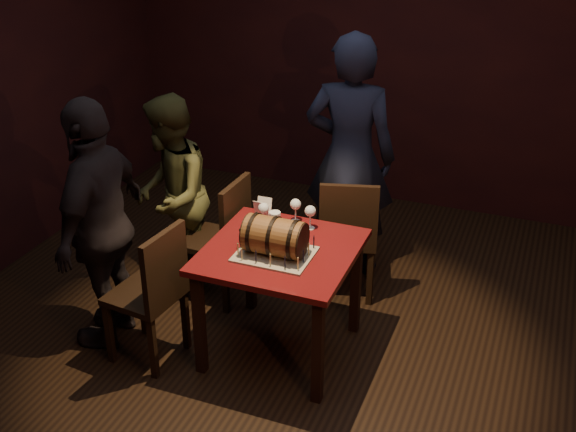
{
  "coord_description": "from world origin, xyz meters",
  "views": [
    {
      "loc": [
        1.32,
        -3.55,
        2.9
      ],
      "look_at": [
        -0.08,
        0.05,
        0.95
      ],
      "focal_mm": 45.0,
      "sensor_mm": 36.0,
      "label": 1
    }
  ],
  "objects_px": {
    "chair_left_rear": "(224,234)",
    "wine_glass_right": "(310,212)",
    "person_left_rear": "(171,196)",
    "person_back": "(350,157)",
    "wine_glass_mid": "(296,205)",
    "chair_left_front": "(154,288)",
    "pint_of_ale": "(275,223)",
    "person_left_front": "(101,225)",
    "pub_table": "(281,264)",
    "chair_back": "(348,233)",
    "barrel_cake": "(275,236)",
    "wine_glass_left": "(264,209)"
  },
  "relations": [
    {
      "from": "pub_table",
      "to": "wine_glass_left",
      "type": "relative_size",
      "value": 5.59
    },
    {
      "from": "wine_glass_left",
      "to": "chair_back",
      "type": "bearing_deg",
      "value": 51.16
    },
    {
      "from": "chair_back",
      "to": "wine_glass_mid",
      "type": "bearing_deg",
      "value": -122.61
    },
    {
      "from": "barrel_cake",
      "to": "person_left_rear",
      "type": "bearing_deg",
      "value": 151.71
    },
    {
      "from": "pint_of_ale",
      "to": "wine_glass_right",
      "type": "bearing_deg",
      "value": 37.83
    },
    {
      "from": "pub_table",
      "to": "wine_glass_mid",
      "type": "relative_size",
      "value": 5.59
    },
    {
      "from": "wine_glass_left",
      "to": "chair_back",
      "type": "relative_size",
      "value": 0.17
    },
    {
      "from": "wine_glass_right",
      "to": "chair_back",
      "type": "relative_size",
      "value": 0.17
    },
    {
      "from": "pint_of_ale",
      "to": "person_left_front",
      "type": "height_order",
      "value": "person_left_front"
    },
    {
      "from": "wine_glass_right",
      "to": "chair_left_rear",
      "type": "xyz_separation_m",
      "value": [
        -0.68,
        0.11,
        -0.35
      ]
    },
    {
      "from": "pub_table",
      "to": "wine_glass_right",
      "type": "xyz_separation_m",
      "value": [
        0.08,
        0.31,
        0.23
      ]
    },
    {
      "from": "person_back",
      "to": "chair_back",
      "type": "bearing_deg",
      "value": 101.59
    },
    {
      "from": "pub_table",
      "to": "wine_glass_right",
      "type": "relative_size",
      "value": 5.59
    },
    {
      "from": "barrel_cake",
      "to": "person_left_rear",
      "type": "relative_size",
      "value": 0.28
    },
    {
      "from": "wine_glass_mid",
      "to": "chair_left_rear",
      "type": "bearing_deg",
      "value": 174.36
    },
    {
      "from": "pub_table",
      "to": "wine_glass_mid",
      "type": "xyz_separation_m",
      "value": [
        -0.05,
        0.37,
        0.23
      ]
    },
    {
      "from": "pint_of_ale",
      "to": "person_left_rear",
      "type": "height_order",
      "value": "person_left_rear"
    },
    {
      "from": "pint_of_ale",
      "to": "pub_table",
      "type": "bearing_deg",
      "value": -58.1
    },
    {
      "from": "wine_glass_left",
      "to": "person_left_rear",
      "type": "bearing_deg",
      "value": 164.56
    },
    {
      "from": "person_left_rear",
      "to": "person_back",
      "type": "bearing_deg",
      "value": 100.67
    },
    {
      "from": "pub_table",
      "to": "chair_left_rear",
      "type": "relative_size",
      "value": 0.97
    },
    {
      "from": "barrel_cake",
      "to": "wine_glass_mid",
      "type": "relative_size",
      "value": 2.56
    },
    {
      "from": "pub_table",
      "to": "chair_back",
      "type": "xyz_separation_m",
      "value": [
        0.2,
        0.76,
        -0.12
      ]
    },
    {
      "from": "chair_left_front",
      "to": "person_left_rear",
      "type": "distance_m",
      "value": 0.92
    },
    {
      "from": "barrel_cake",
      "to": "wine_glass_left",
      "type": "distance_m",
      "value": 0.39
    },
    {
      "from": "person_back",
      "to": "person_left_front",
      "type": "distance_m",
      "value": 1.85
    },
    {
      "from": "pub_table",
      "to": "barrel_cake",
      "type": "xyz_separation_m",
      "value": [
        -0.0,
        -0.08,
        0.24
      ]
    },
    {
      "from": "wine_glass_mid",
      "to": "chair_left_front",
      "type": "height_order",
      "value": "chair_left_front"
    },
    {
      "from": "wine_glass_left",
      "to": "pint_of_ale",
      "type": "xyz_separation_m",
      "value": [
        0.11,
        -0.07,
        -0.05
      ]
    },
    {
      "from": "pint_of_ale",
      "to": "chair_left_rear",
      "type": "bearing_deg",
      "value": 152.54
    },
    {
      "from": "wine_glass_left",
      "to": "barrel_cake",
      "type": "bearing_deg",
      "value": -57.23
    },
    {
      "from": "barrel_cake",
      "to": "wine_glass_mid",
      "type": "xyz_separation_m",
      "value": [
        -0.04,
        0.46,
        -0.01
      ]
    },
    {
      "from": "wine_glass_left",
      "to": "person_back",
      "type": "distance_m",
      "value": 0.97
    },
    {
      "from": "pub_table",
      "to": "person_left_rear",
      "type": "height_order",
      "value": "person_left_rear"
    },
    {
      "from": "chair_left_rear",
      "to": "wine_glass_right",
      "type": "bearing_deg",
      "value": -9.52
    },
    {
      "from": "chair_back",
      "to": "person_left_front",
      "type": "xyz_separation_m",
      "value": [
        -1.31,
        -1.01,
        0.31
      ]
    },
    {
      "from": "chair_back",
      "to": "chair_left_rear",
      "type": "height_order",
      "value": "same"
    },
    {
      "from": "wine_glass_right",
      "to": "chair_left_front",
      "type": "height_order",
      "value": "chair_left_front"
    },
    {
      "from": "pint_of_ale",
      "to": "chair_back",
      "type": "bearing_deg",
      "value": 62.3
    },
    {
      "from": "wine_glass_left",
      "to": "person_left_front",
      "type": "distance_m",
      "value": 1.02
    },
    {
      "from": "wine_glass_mid",
      "to": "pint_of_ale",
      "type": "height_order",
      "value": "wine_glass_mid"
    },
    {
      "from": "wine_glass_left",
      "to": "wine_glass_mid",
      "type": "distance_m",
      "value": 0.21
    },
    {
      "from": "barrel_cake",
      "to": "pint_of_ale",
      "type": "xyz_separation_m",
      "value": [
        -0.1,
        0.25,
        -0.05
      ]
    },
    {
      "from": "chair_left_rear",
      "to": "chair_left_front",
      "type": "xyz_separation_m",
      "value": [
        -0.09,
        -0.79,
        0.0
      ]
    },
    {
      "from": "barrel_cake",
      "to": "chair_left_rear",
      "type": "bearing_deg",
      "value": 139.37
    },
    {
      "from": "person_left_rear",
      "to": "chair_left_rear",
      "type": "bearing_deg",
      "value": 62.76
    },
    {
      "from": "person_left_front",
      "to": "wine_glass_left",
      "type": "bearing_deg",
      "value": 112.68
    },
    {
      "from": "barrel_cake",
      "to": "chair_back",
      "type": "xyz_separation_m",
      "value": [
        0.21,
        0.85,
        -0.35
      ]
    },
    {
      "from": "wine_glass_mid",
      "to": "person_back",
      "type": "xyz_separation_m",
      "value": [
        0.12,
        0.8,
        0.05
      ]
    },
    {
      "from": "barrel_cake",
      "to": "person_back",
      "type": "distance_m",
      "value": 1.26
    }
  ]
}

